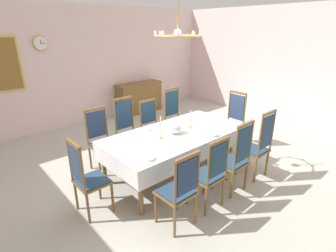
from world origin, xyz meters
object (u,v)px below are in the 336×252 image
Objects in this scene: chair_head_west at (87,177)px; candlestick_east at (191,121)px; soup_tureen at (175,128)px; bowl_near_right at (165,123)px; bowl_far_right at (213,134)px; chair_south_c at (235,157)px; spoon_primary at (139,131)px; chair_south_b at (210,172)px; chair_north_b at (128,130)px; chair_north_c at (152,125)px; bowl_far_left at (149,158)px; chair_north_d at (175,116)px; chair_south_a at (180,189)px; mounted_clock at (40,43)px; candlestick_west at (161,130)px; dining_table at (176,137)px; spoon_secondary at (168,122)px; chair_north_a at (101,139)px; chandelier at (178,35)px; chair_south_d at (258,145)px; sideboard at (139,98)px; chair_head_east at (233,120)px; bowl_near_left at (146,129)px.

chair_head_west is 3.44× the size of candlestick_east.
candlestick_east is (0.39, 0.00, 0.03)m from soup_tureen.
bowl_far_right is at bearing -76.74° from bowl_near_right.
chair_south_c reaches higher than spoon_primary.
chair_south_b is 0.90× the size of chair_north_b.
candlestick_east is (0.08, -1.01, 0.34)m from chair_north_c.
bowl_far_left is at bearing 154.85° from chair_south_c.
chair_north_d is (1.25, -0.00, -0.00)m from chair_north_b.
mounted_clock is (0.01, 4.61, 1.56)m from chair_south_a.
chair_north_d is at bearing 38.60° from candlestick_west.
bowl_near_right is at bearing 76.23° from chair_north_c.
dining_table is at bearing -106.49° from bowl_near_right.
chair_north_d reaches higher than spoon_primary.
chair_north_b is 6.87× the size of spoon_secondary.
chair_north_b is 2.12m from chair_south_c.
chandelier is (0.90, -1.01, 1.77)m from chair_north_a.
chair_south_d reaches higher than soup_tureen.
chandelier reaches higher than chair_north_d.
chair_head_east is at bearing 90.34° from sideboard.
bowl_far_left is (-1.87, -1.47, 0.18)m from chair_north_d.
candlestick_west is 2.32× the size of bowl_far_left.
chair_south_a is at bearing -85.95° from bowl_far_left.
chair_north_d is at bearing 42.54° from spoon_secondary.
sideboard is at bearing -106.68° from chair_north_d.
chair_south_d reaches higher than candlestick_west.
candlestick_west is (-1.28, 1.02, 0.31)m from chair_south_d.
chair_head_east is at bearing 0.00° from soup_tureen.
dining_table is at bearing 104.93° from chair_south_c.
chair_south_a is at bearing -157.88° from bowl_far_right.
chair_north_d reaches higher than bowl_near_left.
chair_south_d reaches higher than bowl_far_right.
mounted_clock reaches higher than soup_tureen.
chair_north_d is 7.63× the size of bowl_far_left.
chair_north_a reaches higher than spoon_secondary.
bowl_far_right is 0.25× the size of chandelier.
bowl_near_right is at bearing 152.13° from chair_north_a.
chair_head_east is (1.38, 1.02, 0.00)m from chair_south_c.
chair_head_east is (0.72, 1.02, -0.01)m from chair_south_d.
chair_head_east is at bearing 21.63° from chair_south_a.
chair_south_a is 5.05m from sideboard.
spoon_primary is 1.70m from chandelier.
candlestick_east is at bearing 19.27° from bowl_far_left.
chandelier reaches higher than chair_north_c.
soup_tureen is at bearing 0.00° from candlestick_west.
candlestick_west is at bearing 59.49° from sideboard.
chair_south_b is 0.91× the size of chair_north_d.
chair_head_west is at bearing 147.55° from bowl_far_left.
bowl_far_right reaches higher than bowl_near_right.
candlestick_west is 0.46m from bowl_near_left.
chair_south_a reaches higher than sideboard.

